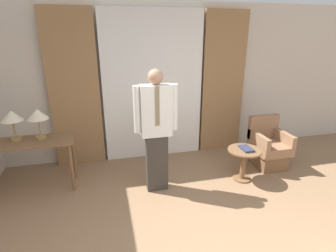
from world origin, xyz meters
TOP-DOWN VIEW (x-y plane):
  - wall_back at (0.00, 3.10)m, footprint 10.00×0.06m
  - curtain_sheer_center at (0.00, 2.97)m, footprint 1.75×0.06m
  - curtain_drape_left at (-1.32, 2.97)m, footprint 0.81×0.06m
  - curtain_drape_right at (1.32, 2.97)m, footprint 0.81×0.06m
  - desk at (-1.94, 2.26)m, footprint 1.24×0.50m
  - table_lamp_left at (-2.10, 2.34)m, footprint 0.29×0.29m
  - table_lamp_right at (-1.78, 2.34)m, footprint 0.29×0.29m
  - person at (-0.19, 1.83)m, footprint 0.60×0.21m
  - armchair at (1.82, 2.09)m, footprint 0.55×0.60m
  - side_table at (1.17, 1.76)m, footprint 0.51×0.51m
  - book at (1.19, 1.76)m, footprint 0.15×0.25m

SIDE VIEW (x-z plane):
  - armchair at x=1.82m, z-range -0.10..0.75m
  - side_table at x=1.17m, z-range 0.09..0.61m
  - book at x=1.19m, z-range 0.51..0.54m
  - desk at x=-1.94m, z-range 0.26..1.01m
  - person at x=-0.19m, z-range 0.09..1.84m
  - table_lamp_left at x=-2.10m, z-range 0.88..1.31m
  - table_lamp_right at x=-1.78m, z-range 0.88..1.31m
  - curtain_sheer_center at x=0.00m, z-range 0.00..2.58m
  - curtain_drape_left at x=-1.32m, z-range 0.00..2.58m
  - curtain_drape_right at x=1.32m, z-range 0.00..2.58m
  - wall_back at x=0.00m, z-range 0.00..2.70m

